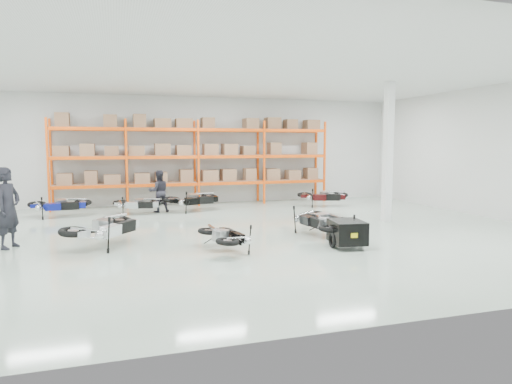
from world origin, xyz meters
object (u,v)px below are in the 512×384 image
object	(u,v)px
moto_back_b	(138,201)
moto_back_c	(193,196)
moto_back_a	(60,201)
person_left	(8,208)
moto_blue_centre	(330,220)
moto_back_d	(323,193)
moto_touring_right	(319,216)
person_back	(159,191)
moto_black_far_left	(225,232)
moto_silver_left	(106,222)
trailer	(347,232)

from	to	relation	value
moto_back_b	moto_back_c	world-z (taller)	moto_back_c
moto_back_a	person_left	bearing A→B (deg)	171.19
moto_blue_centre	moto_back_d	bearing A→B (deg)	-104.26
moto_blue_centre	moto_back_a	distance (m)	9.53
moto_touring_right	moto_back_b	world-z (taller)	moto_touring_right
person_left	person_back	bearing A→B (deg)	-13.44
moto_black_far_left	person_left	bearing A→B (deg)	-28.84
moto_silver_left	person_left	xyz separation A→B (m)	(-2.24, 0.52, 0.38)
moto_blue_centre	moto_silver_left	xyz separation A→B (m)	(-5.63, 0.91, 0.08)
moto_black_far_left	moto_back_c	bearing A→B (deg)	-100.06
moto_silver_left	moto_back_b	size ratio (longest dim) A/B	1.25
moto_blue_centre	person_left	world-z (taller)	person_left
moto_silver_left	moto_back_c	world-z (taller)	moto_silver_left
moto_silver_left	moto_back_d	world-z (taller)	moto_silver_left
trailer	moto_back_b	world-z (taller)	moto_back_b
trailer	moto_silver_left	bearing A→B (deg)	169.65
moto_black_far_left	moto_back_c	world-z (taller)	moto_back_c
trailer	person_left	xyz separation A→B (m)	(-7.86, 2.37, 0.60)
moto_silver_left	person_back	size ratio (longest dim) A/B	1.27
moto_back_b	moto_back_c	size ratio (longest dim) A/B	0.84
moto_back_d	moto_silver_left	bearing A→B (deg)	139.61
trailer	moto_back_a	xyz separation A→B (m)	(-7.24, 7.14, 0.16)
moto_back_b	person_back	world-z (taller)	person_back
moto_back_d	person_back	distance (m)	6.54
moto_silver_left	person_left	world-z (taller)	person_left
person_left	person_back	distance (m)	6.36
moto_back_c	moto_back_d	size ratio (longest dim) A/B	1.06
moto_back_c	moto_back_d	distance (m)	5.28
moto_silver_left	moto_black_far_left	world-z (taller)	moto_silver_left
moto_back_c	person_left	xyz separation A→B (m)	(-5.26, -4.77, 0.41)
moto_back_b	moto_back_d	xyz separation A→B (m)	(7.30, -0.08, 0.06)
moto_back_c	person_back	world-z (taller)	person_back
moto_silver_left	trailer	xyz separation A→B (m)	(5.62, -1.85, -0.22)
moto_touring_right	person_left	distance (m)	7.91
moto_black_far_left	trailer	xyz separation A→B (m)	(2.94, -0.41, -0.09)
moto_black_far_left	person_left	world-z (taller)	person_left
moto_blue_centre	trailer	world-z (taller)	moto_blue_centre
moto_blue_centre	moto_back_a	bearing A→B (deg)	-30.79
moto_touring_right	moto_back_a	size ratio (longest dim) A/B	1.01
moto_back_b	moto_back_a	bearing A→B (deg)	99.77
moto_back_d	person_left	bearing A→B (deg)	131.54
person_left	moto_back_b	bearing A→B (deg)	-9.06
moto_back_c	person_left	world-z (taller)	person_left
trailer	person_back	bearing A→B (deg)	125.64
moto_back_c	person_back	size ratio (longest dim) A/B	1.22
moto_blue_centre	person_left	bearing A→B (deg)	-0.54
moto_back_c	moto_black_far_left	bearing A→B (deg)	160.92
moto_blue_centre	moto_black_far_left	world-z (taller)	moto_blue_centre
moto_silver_left	moto_back_a	distance (m)	5.53
moto_blue_centre	moto_back_c	distance (m)	6.72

